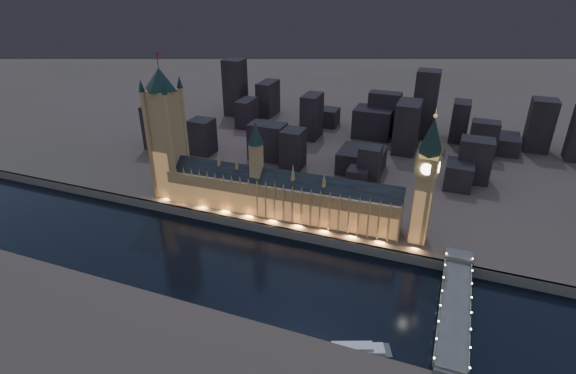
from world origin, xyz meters
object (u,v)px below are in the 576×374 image
(victoria_tower, at_px, (166,128))
(elizabeth_tower, at_px, (427,171))
(westminster_bridge, at_px, (454,306))
(river_boat, at_px, (352,349))
(palace_of_westminster, at_px, (278,194))

(victoria_tower, relative_size, elizabeth_tower, 1.22)
(westminster_bridge, xyz_separation_m, river_boat, (-52.07, -52.85, -4.43))
(palace_of_westminster, height_order, victoria_tower, victoria_tower)
(palace_of_westminster, xyz_separation_m, victoria_tower, (-103.68, 0.18, 44.33))
(victoria_tower, bearing_deg, palace_of_westminster, -0.10)
(palace_of_westminster, xyz_separation_m, westminster_bridge, (144.97, -65.19, -20.38))
(elizabeth_tower, xyz_separation_m, westminster_bridge, (30.65, -65.37, -59.43))
(westminster_bridge, bearing_deg, palace_of_westminster, 155.79)
(palace_of_westminster, bearing_deg, victoria_tower, 179.90)
(palace_of_westminster, height_order, river_boat, palace_of_westminster)
(elizabeth_tower, height_order, westminster_bridge, elizabeth_tower)
(elizabeth_tower, bearing_deg, river_boat, -100.27)
(victoria_tower, distance_m, river_boat, 239.59)
(victoria_tower, relative_size, westminster_bridge, 1.12)
(elizabeth_tower, bearing_deg, palace_of_westminster, -179.91)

